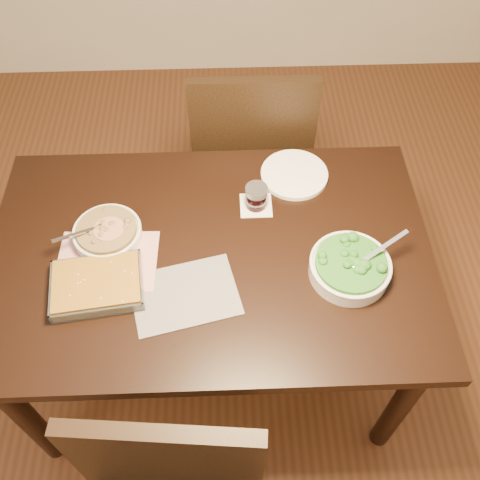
# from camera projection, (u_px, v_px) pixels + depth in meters

# --- Properties ---
(ground) EXTENTS (4.00, 4.00, 0.00)m
(ground) POSITION_uv_depth(u_px,v_px,m) (218.00, 353.00, 2.28)
(ground) COLOR #4E2C16
(ground) RESTS_ON ground
(table) EXTENTS (1.40, 0.90, 0.75)m
(table) POSITION_uv_depth(u_px,v_px,m) (211.00, 268.00, 1.75)
(table) COLOR black
(table) RESTS_ON ground
(magazine_a) EXTENTS (0.31, 0.23, 0.01)m
(magazine_a) POSITION_uv_depth(u_px,v_px,m) (107.00, 261.00, 1.65)
(magazine_a) COLOR #AA3045
(magazine_a) RESTS_ON table
(magazine_b) EXTENTS (0.35, 0.28, 0.01)m
(magazine_b) POSITION_uv_depth(u_px,v_px,m) (185.00, 295.00, 1.58)
(magazine_b) COLOR #27292F
(magazine_b) RESTS_ON table
(coaster) EXTENTS (0.11, 0.11, 0.00)m
(coaster) POSITION_uv_depth(u_px,v_px,m) (256.00, 205.00, 1.79)
(coaster) COLOR white
(coaster) RESTS_ON table
(stew_bowl) EXTENTS (0.22, 0.22, 0.08)m
(stew_bowl) POSITION_uv_depth(u_px,v_px,m) (108.00, 233.00, 1.68)
(stew_bowl) COLOR silver
(stew_bowl) RESTS_ON table
(broccoli_bowl) EXTENTS (0.27, 0.25, 0.09)m
(broccoli_bowl) POSITION_uv_depth(u_px,v_px,m) (350.00, 267.00, 1.60)
(broccoli_bowl) COLOR silver
(broccoli_bowl) RESTS_ON table
(baking_dish) EXTENTS (0.29, 0.23, 0.05)m
(baking_dish) POSITION_uv_depth(u_px,v_px,m) (97.00, 285.00, 1.57)
(baking_dish) COLOR silver
(baking_dish) RESTS_ON table
(wine_tumbler) EXTENTS (0.07, 0.07, 0.08)m
(wine_tumbler) POSITION_uv_depth(u_px,v_px,m) (256.00, 196.00, 1.75)
(wine_tumbler) COLOR black
(wine_tumbler) RESTS_ON coaster
(dinner_plate) EXTENTS (0.23, 0.23, 0.02)m
(dinner_plate) POSITION_uv_depth(u_px,v_px,m) (294.00, 174.00, 1.86)
(dinner_plate) COLOR white
(dinner_plate) RESTS_ON table
(chair_far) EXTENTS (0.47, 0.47, 0.99)m
(chair_far) POSITION_uv_depth(u_px,v_px,m) (251.00, 149.00, 2.23)
(chair_far) COLOR black
(chair_far) RESTS_ON ground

